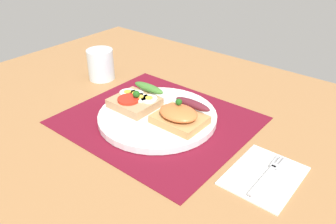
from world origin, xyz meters
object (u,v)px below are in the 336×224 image
at_px(sandwich_egg_tomato, 137,99).
at_px(napkin, 264,175).
at_px(fork, 268,173).
at_px(sandwich_salmon, 181,115).
at_px(plate, 158,116).
at_px(drinking_glass, 101,64).

relative_size(sandwich_egg_tomato, napkin, 0.72).
bearing_deg(napkin, fork, 39.52).
xyz_separation_m(sandwich_egg_tomato, sandwich_salmon, (0.12, 0.00, 0.00)).
distance_m(sandwich_egg_tomato, napkin, 0.33).
xyz_separation_m(plate, fork, (0.27, -0.02, -0.00)).
bearing_deg(fork, sandwich_egg_tomato, 176.77).
bearing_deg(sandwich_egg_tomato, drinking_glass, 160.52).
height_order(fork, drinking_glass, drinking_glass).
height_order(sandwich_salmon, napkin, sandwich_salmon).
bearing_deg(sandwich_salmon, napkin, -7.43).
height_order(sandwich_salmon, fork, sandwich_salmon).
height_order(plate, napkin, plate).
distance_m(sandwich_salmon, fork, 0.21).
bearing_deg(napkin, drinking_glass, 169.89).
relative_size(sandwich_salmon, napkin, 0.72).
bearing_deg(drinking_glass, napkin, -10.11).
relative_size(sandwich_egg_tomato, sandwich_salmon, 1.00).
bearing_deg(sandwich_salmon, drinking_glass, 168.23).
distance_m(plate, drinking_glass, 0.28).
xyz_separation_m(sandwich_salmon, napkin, (0.21, -0.03, -0.03)).
relative_size(plate, napkin, 1.82).
bearing_deg(sandwich_salmon, sandwich_egg_tomato, -178.07).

